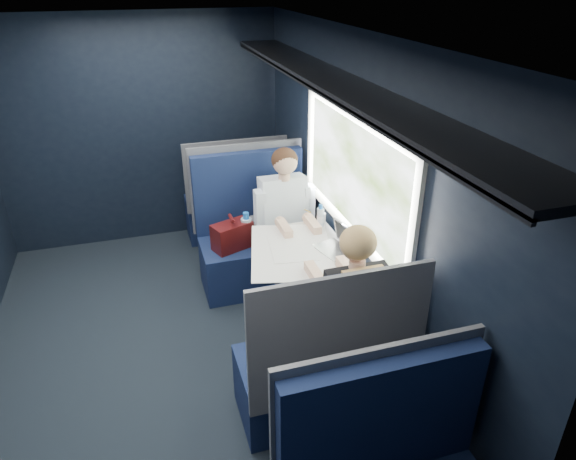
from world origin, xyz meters
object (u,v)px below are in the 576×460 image
object	(u,v)px
seat_row_front	(234,202)
woman	(351,305)
table	(305,261)
laptop	(340,243)
seat_bay_near	(254,241)
cup	(322,218)
seat_bay_far	(321,369)
man	(286,216)
bottle_small	(320,217)

from	to	relation	value
seat_row_front	woman	world-z (taller)	woman
table	woman	xyz separation A→B (m)	(0.07, -0.71, 0.06)
laptop	woman	bearing A→B (deg)	-106.35
seat_bay_near	cup	world-z (taller)	seat_bay_near
seat_bay_far	cup	xyz separation A→B (m)	(0.48, 1.31, 0.37)
seat_bay_near	woman	distance (m)	1.63
seat_bay_near	seat_bay_far	xyz separation A→B (m)	(0.01, -1.74, -0.01)
seat_bay_far	woman	distance (m)	0.43
man	bottle_small	bearing A→B (deg)	-60.23
laptop	seat_bay_far	bearing A→B (deg)	-118.01
table	laptop	size ratio (longest dim) A/B	3.03
woman	bottle_small	size ratio (longest dim) A/B	6.55
table	bottle_small	distance (m)	0.48
cup	seat_row_front	bearing A→B (deg)	109.49
man	seat_bay_far	bearing A→B (deg)	-99.03
laptop	cup	xyz separation A→B (m)	(0.03, 0.47, -0.02)
seat_row_front	man	size ratio (longest dim) A/B	0.88
woman	laptop	distance (m)	0.71
seat_row_front	cup	xyz separation A→B (m)	(0.48, -1.36, 0.37)
seat_bay_far	cup	size ratio (longest dim) A/B	15.05
seat_bay_far	laptop	world-z (taller)	seat_bay_far
woman	seat_bay_far	bearing A→B (deg)	-146.18
seat_bay_far	seat_row_front	xyz separation A→B (m)	(0.00, 2.67, -0.00)
man	cup	xyz separation A→B (m)	(0.23, -0.26, 0.06)
table	man	xyz separation A→B (m)	(0.07, 0.70, 0.06)
man	laptop	size ratio (longest dim) A/B	4.00
seat_row_front	laptop	xyz separation A→B (m)	(0.45, -1.83, 0.39)
man	cup	size ratio (longest dim) A/B	15.79
woman	cup	bearing A→B (deg)	78.67
seat_bay_near	seat_row_front	xyz separation A→B (m)	(0.01, 0.93, -0.01)
man	woman	distance (m)	1.41
seat_bay_near	man	bearing A→B (deg)	-33.13
table	seat_bay_near	size ratio (longest dim) A/B	0.79
bottle_small	seat_bay_near	bearing A→B (deg)	131.89
woman	laptop	world-z (taller)	woman
man	woman	size ratio (longest dim) A/B	1.00
table	seat_row_front	size ratio (longest dim) A/B	0.86
table	woman	distance (m)	0.71
bottle_small	table	bearing A→B (deg)	-125.06
seat_row_front	woman	bearing A→B (deg)	-84.30
seat_row_front	woman	xyz separation A→B (m)	(0.25, -2.50, 0.32)
table	seat_bay_near	distance (m)	0.92
table	seat_bay_far	distance (m)	0.93
seat_row_front	cup	distance (m)	1.49
bottle_small	cup	xyz separation A→B (m)	(0.04, 0.07, -0.05)
woman	laptop	xyz separation A→B (m)	(0.20, 0.67, 0.07)
seat_bay_near	seat_row_front	size ratio (longest dim) A/B	1.09
bottle_small	cup	distance (m)	0.10
bottle_small	laptop	bearing A→B (deg)	-88.88
woman	laptop	bearing A→B (deg)	73.65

